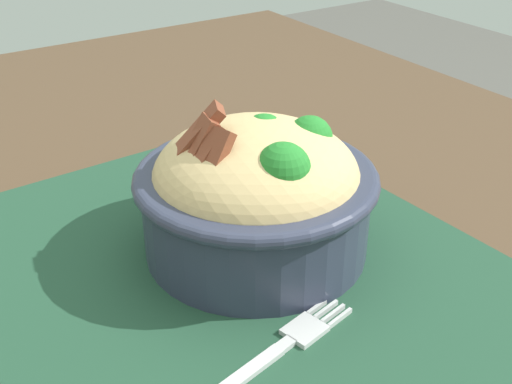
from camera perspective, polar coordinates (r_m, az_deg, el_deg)
name	(u,v)px	position (r m, az deg, el deg)	size (l,w,h in m)	color
table	(247,344)	(0.52, -0.77, -13.06)	(1.32, 0.94, 0.74)	#4C3826
placemat	(238,275)	(0.49, -1.56, -7.23)	(0.45, 0.36, 0.00)	#1E422D
bowl	(257,191)	(0.49, 0.05, 0.10)	(0.18, 0.18, 0.12)	#2D3347
fork	(284,345)	(0.43, 2.50, -13.19)	(0.04, 0.13, 0.00)	silver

